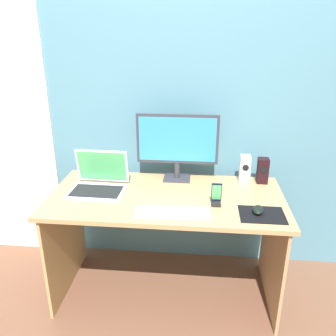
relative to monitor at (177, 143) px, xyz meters
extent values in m
plane|color=brown|center=(-0.05, -0.26, -0.98)|extent=(8.00, 8.00, 0.00)
cube|color=teal|center=(-0.05, 0.19, 0.27)|extent=(6.00, 0.04, 2.50)
cube|color=tan|center=(-0.05, -0.26, -0.27)|extent=(1.45, 0.70, 0.03)
cube|color=tan|center=(-0.73, -0.26, -0.63)|extent=(0.02, 0.66, 0.70)
cube|color=tan|center=(0.63, -0.26, -0.63)|extent=(0.02, 0.66, 0.70)
cube|color=#35353E|center=(0.00, 0.00, -0.25)|extent=(0.18, 0.14, 0.01)
cylinder|color=#35353E|center=(0.00, 0.00, -0.19)|extent=(0.04, 0.04, 0.11)
cube|color=#35353E|center=(0.00, 0.00, 0.03)|extent=(0.54, 0.02, 0.33)
cube|color=#338CD8|center=(0.00, -0.01, 0.03)|extent=(0.51, 0.00, 0.30)
cube|color=black|center=(0.57, 0.00, -0.17)|extent=(0.07, 0.07, 0.17)
cylinder|color=black|center=(0.57, -0.04, -0.15)|extent=(0.04, 0.00, 0.04)
cube|color=white|center=(0.45, 0.00, -0.17)|extent=(0.07, 0.07, 0.18)
cylinder|color=black|center=(0.45, -0.04, -0.14)|extent=(0.04, 0.00, 0.04)
cube|color=silver|center=(-0.48, -0.27, -0.25)|extent=(0.35, 0.24, 0.02)
cube|color=black|center=(-0.48, -0.28, -0.24)|extent=(0.31, 0.19, 0.00)
cube|color=silver|center=(-0.48, -0.13, -0.13)|extent=(0.34, 0.05, 0.23)
cube|color=#4CB266|center=(-0.48, -0.13, -0.13)|extent=(0.31, 0.04, 0.20)
cube|color=white|center=(0.01, -0.48, -0.25)|extent=(0.43, 0.15, 0.01)
cube|color=black|center=(0.51, -0.45, -0.26)|extent=(0.25, 0.20, 0.00)
ellipsoid|color=black|center=(0.48, -0.44, -0.24)|extent=(0.08, 0.11, 0.04)
cube|color=black|center=(0.25, -0.36, -0.25)|extent=(0.06, 0.06, 0.02)
cube|color=black|center=(0.25, -0.35, -0.18)|extent=(0.06, 0.03, 0.12)
cube|color=#4CB266|center=(0.25, -0.36, -0.18)|extent=(0.05, 0.02, 0.10)
camera|label=1|loc=(0.15, -2.20, 0.70)|focal=37.38mm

